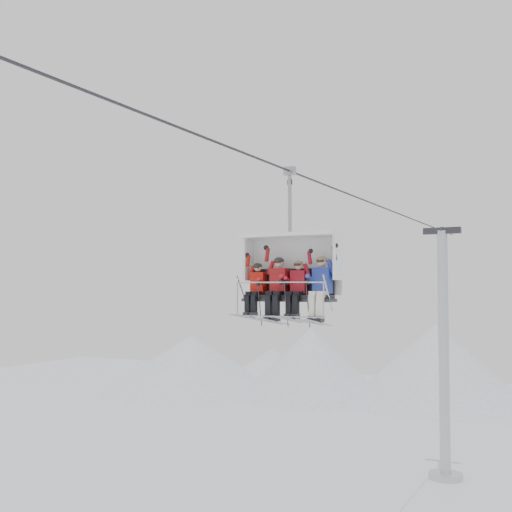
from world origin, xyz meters
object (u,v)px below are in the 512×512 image
at_px(chairlift_carrier, 292,267).
at_px(skier_center_left, 278,285).
at_px(skier_center_right, 297,287).
at_px(skier_far_right, 321,285).
at_px(lift_tower_right, 444,370).
at_px(skier_far_left, 256,287).

relative_size(chairlift_carrier, skier_center_left, 2.23).
height_order(skier_center_right, skier_far_right, skier_far_right).
xyz_separation_m(lift_tower_right, skier_far_right, (0.94, -20.21, 4.48)).
xyz_separation_m(lift_tower_right, skier_center_right, (0.29, -20.22, 4.43)).
height_order(skier_far_left, skier_center_right, skier_center_right).
height_order(lift_tower_right, skier_far_left, lift_tower_right).
bearing_deg(skier_center_right, chairlift_carrier, 132.91).
xyz_separation_m(chairlift_carrier, skier_far_left, (-0.91, -0.32, -0.54)).
relative_size(skier_center_right, skier_far_right, 0.95).
height_order(skier_far_left, skier_far_right, skier_far_right).
bearing_deg(skier_far_left, skier_center_left, 1.53).
bearing_deg(lift_tower_right, skier_far_right, -87.34).
xyz_separation_m(skier_far_left, skier_center_left, (0.63, 0.02, 0.06)).
height_order(lift_tower_right, skier_center_left, lift_tower_right).
relative_size(lift_tower_right, skier_far_right, 7.56).
relative_size(lift_tower_right, skier_center_right, 7.99).
relative_size(lift_tower_right, skier_far_left, 7.99).
xyz_separation_m(chairlift_carrier, skier_center_right, (0.29, -0.31, -0.52)).
bearing_deg(skier_center_right, skier_center_left, 178.90).
relative_size(chairlift_carrier, skier_center_right, 2.36).
distance_m(skier_center_left, skier_far_right, 1.22).
xyz_separation_m(skier_center_left, skier_center_right, (0.57, -0.01, -0.04)).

